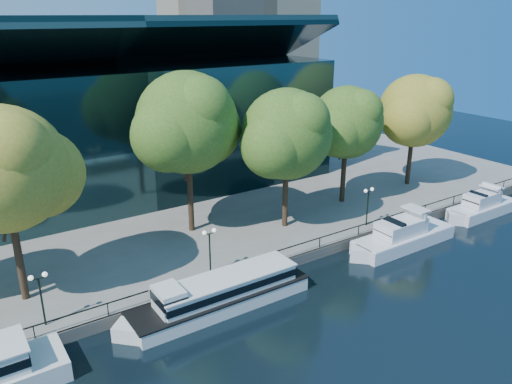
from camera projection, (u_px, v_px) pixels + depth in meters
ground at (299, 287)px, 41.73m from camera, size 160.00×160.00×0.00m
promenade at (138, 172)px, 70.04m from camera, size 90.00×67.08×1.00m
railing at (276, 251)px, 43.62m from camera, size 88.20×0.08×0.99m
convention_building at (116, 125)px, 61.65m from camera, size 50.00×24.57×21.43m
tour_boat at (217, 294)px, 38.29m from camera, size 15.99×3.57×3.03m
cruiser_near at (401, 236)px, 48.52m from camera, size 12.64×3.26×3.66m
cruiser_far at (481, 206)px, 56.11m from camera, size 10.52×2.92×3.44m
tree_1 at (7, 172)px, 34.87m from camera, size 11.29×9.26×14.86m
tree_2 at (189, 125)px, 46.69m from camera, size 12.02×9.86×15.76m
tree_3 at (288, 136)px, 48.21m from camera, size 11.06×9.07×14.01m
tree_4 at (348, 124)px, 54.97m from camera, size 10.04×8.23×13.27m
tree_5 at (416, 112)px, 60.93m from camera, size 11.07×9.08×13.78m
lamp_0 at (40, 287)px, 33.96m from camera, size 1.26×0.36×4.03m
lamp_1 at (210, 241)px, 40.83m from camera, size 1.26×0.36×4.03m
lamp_2 at (368, 198)px, 50.36m from camera, size 1.26×0.36×4.03m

